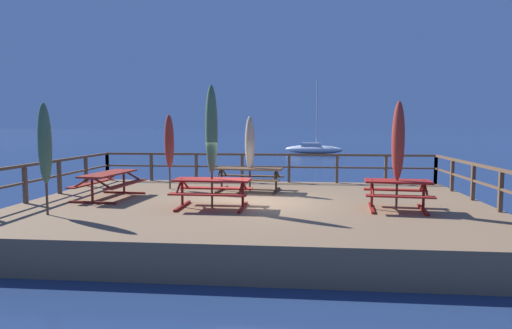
{
  "coord_description": "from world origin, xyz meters",
  "views": [
    {
      "loc": [
        1.28,
        -12.27,
        2.95
      ],
      "look_at": [
        0.0,
        0.68,
        1.78
      ],
      "focal_mm": 30.88,
      "sensor_mm": 36.0,
      "label": 1
    }
  ],
  "objects_px": {
    "picnic_table_mid_left": "(249,174)",
    "patio_umbrella_tall_front": "(250,143)",
    "picnic_table_back_right": "(212,187)",
    "picnic_table_mid_centre": "(398,189)",
    "picnic_table_mid_right": "(109,179)",
    "sailboat_distant": "(313,149)",
    "patio_umbrella_short_mid": "(169,142)",
    "patio_umbrella_short_front": "(398,141)",
    "patio_umbrella_short_back": "(45,144)",
    "patio_umbrella_tall_back_right": "(211,130)"
  },
  "relations": [
    {
      "from": "patio_umbrella_short_mid",
      "to": "patio_umbrella_tall_back_right",
      "type": "bearing_deg",
      "value": -57.04
    },
    {
      "from": "picnic_table_mid_right",
      "to": "patio_umbrella_short_mid",
      "type": "bearing_deg",
      "value": 58.79
    },
    {
      "from": "picnic_table_mid_left",
      "to": "picnic_table_mid_centre",
      "type": "xyz_separation_m",
      "value": [
        4.16,
        -2.86,
        -0.02
      ]
    },
    {
      "from": "picnic_table_back_right",
      "to": "picnic_table_mid_left",
      "type": "relative_size",
      "value": 0.86
    },
    {
      "from": "picnic_table_mid_right",
      "to": "patio_umbrella_short_back",
      "type": "xyz_separation_m",
      "value": [
        -0.46,
        -2.48,
        1.15
      ]
    },
    {
      "from": "picnic_table_back_right",
      "to": "patio_umbrella_tall_front",
      "type": "height_order",
      "value": "patio_umbrella_tall_front"
    },
    {
      "from": "picnic_table_mid_centre",
      "to": "patio_umbrella_tall_front",
      "type": "height_order",
      "value": "patio_umbrella_tall_front"
    },
    {
      "from": "patio_umbrella_tall_front",
      "to": "patio_umbrella_short_mid",
      "type": "height_order",
      "value": "patio_umbrella_short_mid"
    },
    {
      "from": "picnic_table_mid_left",
      "to": "patio_umbrella_tall_front",
      "type": "height_order",
      "value": "patio_umbrella_tall_front"
    },
    {
      "from": "picnic_table_mid_left",
      "to": "picnic_table_back_right",
      "type": "bearing_deg",
      "value": -101.33
    },
    {
      "from": "patio_umbrella_short_mid",
      "to": "sailboat_distant",
      "type": "bearing_deg",
      "value": 79.37
    },
    {
      "from": "patio_umbrella_short_back",
      "to": "picnic_table_mid_left",
      "type": "bearing_deg",
      "value": 44.32
    },
    {
      "from": "patio_umbrella_short_mid",
      "to": "patio_umbrella_short_front",
      "type": "bearing_deg",
      "value": -24.56
    },
    {
      "from": "picnic_table_mid_left",
      "to": "patio_umbrella_short_front",
      "type": "distance_m",
      "value": 5.2
    },
    {
      "from": "picnic_table_mid_left",
      "to": "sailboat_distant",
      "type": "bearing_deg",
      "value": 84.34
    },
    {
      "from": "picnic_table_mid_left",
      "to": "picnic_table_mid_centre",
      "type": "relative_size",
      "value": 1.32
    },
    {
      "from": "patio_umbrella_tall_front",
      "to": "picnic_table_mid_right",
      "type": "bearing_deg",
      "value": -154.6
    },
    {
      "from": "picnic_table_back_right",
      "to": "patio_umbrella_short_front",
      "type": "xyz_separation_m",
      "value": [
        4.74,
        0.11,
        1.2
      ]
    },
    {
      "from": "patio_umbrella_short_back",
      "to": "patio_umbrella_short_mid",
      "type": "relative_size",
      "value": 1.07
    },
    {
      "from": "patio_umbrella_tall_front",
      "to": "patio_umbrella_short_back",
      "type": "height_order",
      "value": "patio_umbrella_short_back"
    },
    {
      "from": "patio_umbrella_short_front",
      "to": "patio_umbrella_short_back",
      "type": "relative_size",
      "value": 1.03
    },
    {
      "from": "patio_umbrella_tall_front",
      "to": "patio_umbrella_tall_back_right",
      "type": "bearing_deg",
      "value": -101.77
    },
    {
      "from": "picnic_table_mid_left",
      "to": "patio_umbrella_short_front",
      "type": "xyz_separation_m",
      "value": [
        4.13,
        -2.92,
        1.2
      ]
    },
    {
      "from": "picnic_table_back_right",
      "to": "picnic_table_mid_centre",
      "type": "height_order",
      "value": "same"
    },
    {
      "from": "patio_umbrella_short_front",
      "to": "picnic_table_mid_centre",
      "type": "bearing_deg",
      "value": 62.43
    },
    {
      "from": "picnic_table_mid_centre",
      "to": "patio_umbrella_short_back",
      "type": "bearing_deg",
      "value": -170.39
    },
    {
      "from": "picnic_table_mid_left",
      "to": "patio_umbrella_tall_front",
      "type": "distance_m",
      "value": 1.0
    },
    {
      "from": "picnic_table_back_right",
      "to": "picnic_table_mid_left",
      "type": "distance_m",
      "value": 3.09
    },
    {
      "from": "picnic_table_mid_left",
      "to": "patio_umbrella_short_front",
      "type": "height_order",
      "value": "patio_umbrella_short_front"
    },
    {
      "from": "patio_umbrella_tall_front",
      "to": "sailboat_distant",
      "type": "height_order",
      "value": "sailboat_distant"
    },
    {
      "from": "picnic_table_mid_right",
      "to": "sailboat_distant",
      "type": "height_order",
      "value": "sailboat_distant"
    },
    {
      "from": "patio_umbrella_short_mid",
      "to": "sailboat_distant",
      "type": "xyz_separation_m",
      "value": [
        5.81,
        30.96,
        -1.87
      ]
    },
    {
      "from": "picnic_table_back_right",
      "to": "picnic_table_mid_left",
      "type": "bearing_deg",
      "value": 78.67
    },
    {
      "from": "picnic_table_mid_left",
      "to": "patio_umbrella_tall_back_right",
      "type": "distance_m",
      "value": 3.43
    },
    {
      "from": "picnic_table_mid_centre",
      "to": "patio_umbrella_short_back",
      "type": "distance_m",
      "value": 8.77
    },
    {
      "from": "picnic_table_mid_right",
      "to": "patio_umbrella_short_mid",
      "type": "xyz_separation_m",
      "value": [
        1.24,
        2.04,
        1.04
      ]
    },
    {
      "from": "picnic_table_mid_right",
      "to": "picnic_table_back_right",
      "type": "bearing_deg",
      "value": -19.74
    },
    {
      "from": "patio_umbrella_tall_back_right",
      "to": "patio_umbrella_short_back",
      "type": "height_order",
      "value": "patio_umbrella_tall_back_right"
    },
    {
      "from": "picnic_table_mid_centre",
      "to": "patio_umbrella_short_back",
      "type": "relative_size",
      "value": 0.65
    },
    {
      "from": "patio_umbrella_tall_back_right",
      "to": "patio_umbrella_tall_front",
      "type": "height_order",
      "value": "patio_umbrella_tall_back_right"
    },
    {
      "from": "patio_umbrella_short_front",
      "to": "picnic_table_back_right",
      "type": "bearing_deg",
      "value": -178.66
    },
    {
      "from": "patio_umbrella_tall_front",
      "to": "patio_umbrella_short_mid",
      "type": "relative_size",
      "value": 0.98
    },
    {
      "from": "picnic_table_mid_centre",
      "to": "sailboat_distant",
      "type": "xyz_separation_m",
      "value": [
        -1.07,
        34.03,
        -0.81
      ]
    },
    {
      "from": "patio_umbrella_short_back",
      "to": "picnic_table_back_right",
      "type": "bearing_deg",
      "value": 18.55
    },
    {
      "from": "patio_umbrella_tall_back_right",
      "to": "sailboat_distant",
      "type": "xyz_separation_m",
      "value": [
        3.7,
        34.21,
        -2.3
      ]
    },
    {
      "from": "patio_umbrella_tall_back_right",
      "to": "patio_umbrella_short_front",
      "type": "height_order",
      "value": "patio_umbrella_tall_back_right"
    },
    {
      "from": "picnic_table_back_right",
      "to": "sailboat_distant",
      "type": "relative_size",
      "value": 0.26
    },
    {
      "from": "patio_umbrella_short_back",
      "to": "patio_umbrella_short_mid",
      "type": "xyz_separation_m",
      "value": [
        1.69,
        4.52,
        -0.12
      ]
    },
    {
      "from": "patio_umbrella_tall_front",
      "to": "sailboat_distant",
      "type": "bearing_deg",
      "value": 84.4
    },
    {
      "from": "picnic_table_mid_left",
      "to": "patio_umbrella_short_back",
      "type": "relative_size",
      "value": 0.86
    }
  ]
}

